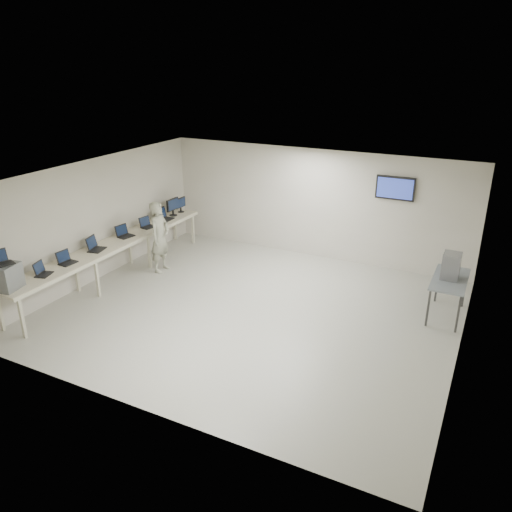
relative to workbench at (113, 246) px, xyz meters
The scene contains 15 objects.
room 3.67m from the workbench, ahead, with size 8.01×7.01×2.81m.
workbench is the anchor object (origin of this frame).
equipment_box 2.77m from the workbench, 91.31° to the right, with size 0.41×0.46×0.48m, color slate.
laptop_on_box 2.82m from the workbench, 92.41° to the right, with size 0.37×0.40×0.27m.
laptop_0 2.02m from the workbench, 90.66° to the right, with size 0.36×0.39×0.26m.
laptop_1 1.37m from the workbench, 91.89° to the right, with size 0.29×0.35×0.27m.
laptop_2 0.54m from the workbench, 96.94° to the right, with size 0.40×0.44×0.30m.
laptop_3 0.50m from the workbench, 98.46° to the left, with size 0.35×0.40×0.28m.
laptop_4 1.28m from the workbench, 90.94° to the left, with size 0.34×0.38×0.27m.
laptop_5 1.99m from the workbench, 90.46° to the left, with size 0.34×0.41×0.31m.
monitor_near 2.41m from the workbench, 90.27° to the left, with size 0.21×0.47×0.47m.
monitor_far 2.77m from the workbench, 90.23° to the left, with size 0.18×0.41×0.40m.
soldier 1.11m from the workbench, 53.49° to the left, with size 0.63×0.42×1.73m, color gray.
side_table 7.36m from the workbench, 12.31° to the left, with size 0.65×1.38×0.83m.
storage_bins 7.34m from the workbench, 12.34° to the left, with size 0.33×0.37×0.53m.
Camera 1 is at (4.19, -8.15, 4.90)m, focal length 35.00 mm.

